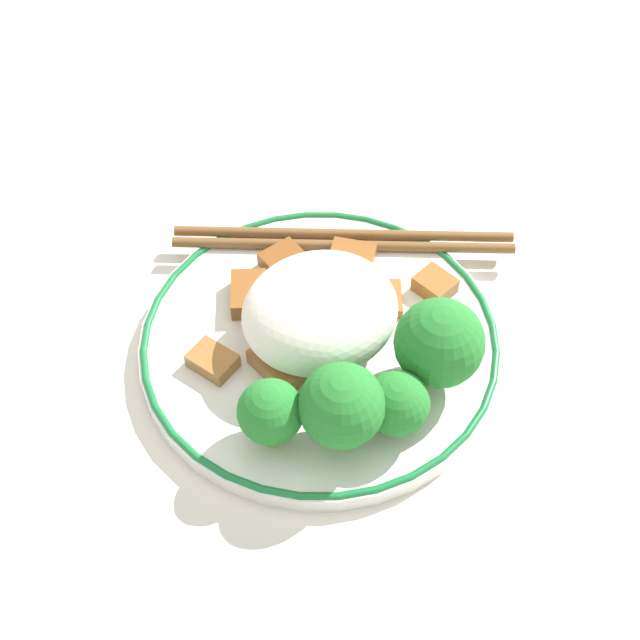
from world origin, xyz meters
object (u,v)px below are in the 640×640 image
(broccoli_back_center, at_px, (342,406))
(broccoli_back_right, at_px, (397,404))
(chopsticks, at_px, (343,240))
(broccoli_back_left, at_px, (270,413))
(plate, at_px, (320,343))
(broccoli_mid_left, at_px, (439,343))

(broccoli_back_center, relative_size, broccoli_back_right, 1.36)
(chopsticks, bearing_deg, broccoli_back_left, 46.43)
(plate, xyz_separation_m, broccoli_mid_left, (-0.05, 0.06, 0.04))
(broccoli_mid_left, bearing_deg, chopsticks, -92.50)
(plate, height_order, broccoli_mid_left, broccoli_mid_left)
(plate, xyz_separation_m, broccoli_back_right, (-0.01, 0.08, 0.03))
(broccoli_back_center, relative_size, broccoli_mid_left, 0.97)
(broccoli_back_center, relative_size, chopsticks, 0.28)
(plate, distance_m, broccoli_back_center, 0.09)
(broccoli_mid_left, bearing_deg, plate, -51.10)
(broccoli_back_center, bearing_deg, broccoli_back_right, 167.11)
(plate, distance_m, broccoli_back_left, 0.09)
(broccoli_back_center, bearing_deg, broccoli_back_left, -29.86)
(broccoli_back_left, bearing_deg, plate, -138.88)
(plate, relative_size, chopsticks, 1.08)
(broccoli_mid_left, relative_size, chopsticks, 0.29)
(broccoli_back_right, xyz_separation_m, chopsticks, (-0.05, -0.15, -0.02))
(broccoli_back_right, bearing_deg, broccoli_back_center, -12.89)
(broccoli_back_right, relative_size, broccoli_mid_left, 0.71)
(broccoli_back_center, bearing_deg, plate, -108.61)
(broccoli_back_left, bearing_deg, broccoli_back_right, 157.80)
(broccoli_back_center, distance_m, chopsticks, 0.17)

